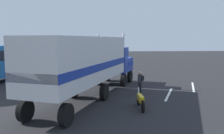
% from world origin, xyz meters
% --- Properties ---
extents(ground_plane, '(120.00, 120.00, 0.00)m').
position_xyz_m(ground_plane, '(0.00, 0.00, 0.00)').
color(ground_plane, '#232326').
extents(lane_stripe_near, '(4.12, 1.84, 0.01)m').
position_xyz_m(lane_stripe_near, '(-4.60, -3.50, 0.01)').
color(lane_stripe_near, silver).
rests_on(lane_stripe_near, ground_plane).
extents(lane_stripe_mid, '(4.18, 1.68, 0.01)m').
position_xyz_m(lane_stripe_mid, '(-2.02, -6.36, 0.01)').
color(lane_stripe_mid, silver).
rests_on(lane_stripe_mid, ground_plane).
extents(semi_truck, '(14.07, 7.57, 4.50)m').
position_xyz_m(semi_truck, '(-5.46, 2.26, 2.52)').
color(semi_truck, '#193399').
rests_on(semi_truck, ground_plane).
extents(person_bystander, '(0.42, 0.48, 1.63)m').
position_xyz_m(person_bystander, '(-4.09, -1.47, 0.89)').
color(person_bystander, black).
rests_on(person_bystander, ground_plane).
extents(parked_bus, '(11.17, 6.41, 3.40)m').
position_xyz_m(parked_bus, '(2.77, 10.59, 2.07)').
color(parked_bus, '#1E5999').
rests_on(parked_bus, ground_plane).
extents(motorcycle, '(2.11, 0.25, 1.12)m').
position_xyz_m(motorcycle, '(-8.15, -0.74, 0.48)').
color(motorcycle, black).
rests_on(motorcycle, ground_plane).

